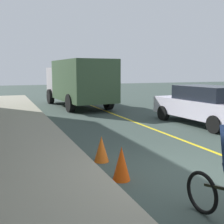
# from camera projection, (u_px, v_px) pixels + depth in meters

# --- Properties ---
(ground_plane) EXTENTS (80.00, 80.00, 0.00)m
(ground_plane) POSITION_uv_depth(u_px,v_px,m) (193.00, 175.00, 5.92)
(ground_plane) COLOR #36443E
(sidewalk) EXTENTS (40.00, 3.20, 0.15)m
(sidewalk) POSITION_uv_depth(u_px,v_px,m) (24.00, 199.00, 4.67)
(sidewalk) COLOR gray
(sidewalk) RESTS_ON ground
(patrol_sedan) EXTENTS (4.52, 2.19, 1.58)m
(patrol_sedan) POSITION_uv_depth(u_px,v_px,m) (204.00, 104.00, 11.41)
(patrol_sedan) COLOR white
(patrol_sedan) RESTS_ON ground
(box_truck_background) EXTENTS (6.87, 2.93, 2.78)m
(box_truck_background) POSITION_uv_depth(u_px,v_px,m) (78.00, 81.00, 16.88)
(box_truck_background) COLOR #3A5437
(box_truck_background) RESTS_ON ground
(traffic_cone_near) EXTENTS (0.36, 0.36, 0.69)m
(traffic_cone_near) POSITION_uv_depth(u_px,v_px,m) (121.00, 163.00, 5.62)
(traffic_cone_near) COLOR #F24D0D
(traffic_cone_near) RESTS_ON ground
(traffic_cone_far) EXTENTS (0.36, 0.36, 0.62)m
(traffic_cone_far) POSITION_uv_depth(u_px,v_px,m) (101.00, 149.00, 6.78)
(traffic_cone_far) COLOR orange
(traffic_cone_far) RESTS_ON ground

